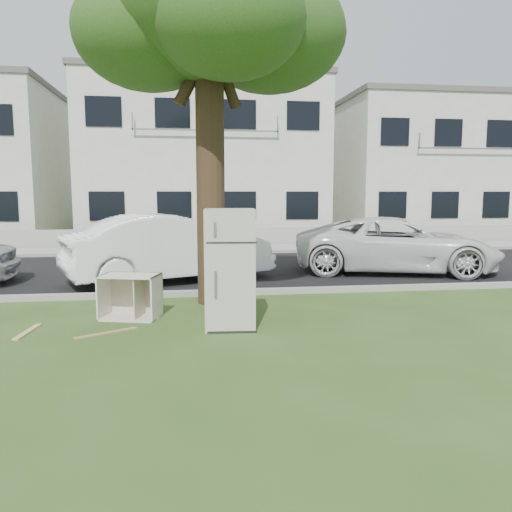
{
  "coord_description": "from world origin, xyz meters",
  "views": [
    {
      "loc": [
        -0.86,
        -7.83,
        2.14
      ],
      "look_at": [
        0.31,
        0.6,
        1.06
      ],
      "focal_mm": 35.0,
      "sensor_mm": 36.0,
      "label": 1
    }
  ],
  "objects": [
    {
      "name": "townhouse_right",
      "position": [
        12.0,
        17.5,
        3.42
      ],
      "size": [
        10.2,
        8.16,
        6.84
      ],
      "color": "silver",
      "rests_on": "ground"
    },
    {
      "name": "plank_c",
      "position": [
        -3.33,
        0.07,
        0.01
      ],
      "size": [
        0.2,
        0.87,
        0.02
      ],
      "primitive_type": "cube",
      "rotation": [
        0.0,
        0.0,
        1.45
      ],
      "color": "tan",
      "rests_on": "ground"
    },
    {
      "name": "street_tree",
      "position": [
        -0.4,
        1.8,
        5.49
      ],
      "size": [
        3.8,
        3.8,
        7.02
      ],
      "color": "black",
      "rests_on": "ground"
    },
    {
      "name": "cabinet",
      "position": [
        -1.84,
        0.77,
        0.38
      ],
      "size": [
        1.09,
        0.83,
        0.75
      ],
      "primitive_type": "cube",
      "rotation": [
        0.0,
        0.0,
        -0.26
      ],
      "color": "silver",
      "rests_on": "ground"
    },
    {
      "name": "plank_a",
      "position": [
        -2.11,
        -0.17,
        0.01
      ],
      "size": [
        0.88,
        0.57,
        0.02
      ],
      "primitive_type": "cube",
      "rotation": [
        0.0,
        0.0,
        0.54
      ],
      "color": "#A4834F",
      "rests_on": "ground"
    },
    {
      "name": "kerb_near",
      "position": [
        0.0,
        2.45,
        0.0
      ],
      "size": [
        120.0,
        0.18,
        0.12
      ],
      "primitive_type": "cube",
      "color": "gray",
      "rests_on": "ground"
    },
    {
      "name": "road",
      "position": [
        0.0,
        6.0,
        0.01
      ],
      "size": [
        120.0,
        7.0,
        0.01
      ],
      "primitive_type": "cube",
      "color": "black",
      "rests_on": "ground"
    },
    {
      "name": "kerb_far",
      "position": [
        0.0,
        9.55,
        0.0
      ],
      "size": [
        120.0,
        0.18,
        0.12
      ],
      "primitive_type": "cube",
      "color": "gray",
      "rests_on": "ground"
    },
    {
      "name": "low_wall",
      "position": [
        0.0,
        12.6,
        0.35
      ],
      "size": [
        120.0,
        0.15,
        0.7
      ],
      "primitive_type": "cube",
      "color": "gray",
      "rests_on": "ground"
    },
    {
      "name": "fridge",
      "position": [
        -0.2,
        -0.05,
        0.95
      ],
      "size": [
        0.83,
        0.78,
        1.89
      ],
      "primitive_type": "cube",
      "rotation": [
        0.0,
        0.0,
        -0.07
      ],
      "color": "beige",
      "rests_on": "ground"
    },
    {
      "name": "townhouse_center",
      "position": [
        0.0,
        17.5,
        3.72
      ],
      "size": [
        11.22,
        8.16,
        7.44
      ],
      "color": "silver",
      "rests_on": "ground"
    },
    {
      "name": "ground",
      "position": [
        0.0,
        0.0,
        0.0
      ],
      "size": [
        120.0,
        120.0,
        0.0
      ],
      "primitive_type": "plane",
      "color": "#304C1B"
    },
    {
      "name": "plank_b",
      "position": [
        -1.8,
        0.7,
        0.01
      ],
      "size": [
        0.88,
        0.29,
        0.02
      ],
      "primitive_type": "cube",
      "rotation": [
        0.0,
        0.0,
        -0.23
      ],
      "color": "tan",
      "rests_on": "ground"
    },
    {
      "name": "sidewalk",
      "position": [
        0.0,
        11.0,
        0.01
      ],
      "size": [
        120.0,
        2.8,
        0.01
      ],
      "primitive_type": "cube",
      "color": "gray",
      "rests_on": "ground"
    },
    {
      "name": "car_center",
      "position": [
        -1.27,
        4.31,
        0.82
      ],
      "size": [
        5.26,
        3.45,
        1.64
      ],
      "primitive_type": "imported",
      "rotation": [
        0.0,
        0.0,
        1.95
      ],
      "color": "white",
      "rests_on": "ground"
    },
    {
      "name": "car_right",
      "position": [
        4.72,
        4.92,
        0.75
      ],
      "size": [
        5.83,
        3.77,
        1.49
      ],
      "primitive_type": "imported",
      "rotation": [
        0.0,
        0.0,
        1.31
      ],
      "color": "silver",
      "rests_on": "ground"
    }
  ]
}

